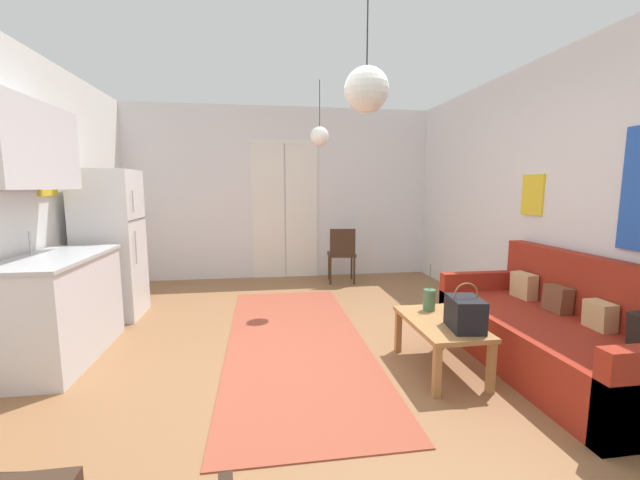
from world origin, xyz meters
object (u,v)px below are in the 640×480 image
(couch, at_px, (558,335))
(pendant_lamp_far, at_px, (320,136))
(accent_chair, at_px, (342,252))
(bamboo_vase, at_px, (429,300))
(refrigerator, at_px, (111,245))
(coffee_table, at_px, (440,328))
(handbag, at_px, (465,313))
(pendant_lamp_near, at_px, (366,89))

(couch, bearing_deg, pendant_lamp_far, 128.43)
(couch, height_order, accent_chair, couch)
(bamboo_vase, distance_m, refrigerator, 3.45)
(coffee_table, xyz_separation_m, refrigerator, (-3.06, 1.78, 0.47))
(handbag, xyz_separation_m, pendant_lamp_far, (-0.77, 2.13, 1.53))
(couch, xyz_separation_m, pendant_lamp_near, (-1.74, -0.46, 1.72))
(bamboo_vase, xyz_separation_m, handbag, (0.07, -0.46, 0.03))
(bamboo_vase, distance_m, pendant_lamp_far, 2.40)
(coffee_table, bearing_deg, bamboo_vase, 86.02)
(bamboo_vase, relative_size, handbag, 1.13)
(coffee_table, distance_m, accent_chair, 2.93)
(coffee_table, distance_m, pendant_lamp_near, 1.92)
(couch, xyz_separation_m, bamboo_vase, (-0.93, 0.38, 0.22))
(handbag, distance_m, pendant_lamp_far, 2.74)
(bamboo_vase, height_order, handbag, bamboo_vase)
(accent_chair, height_order, pendant_lamp_near, pendant_lamp_near)
(accent_chair, bearing_deg, refrigerator, 28.12)
(coffee_table, height_order, bamboo_vase, bamboo_vase)
(couch, relative_size, pendant_lamp_far, 2.60)
(refrigerator, relative_size, accent_chair, 1.95)
(couch, distance_m, pendant_lamp_near, 2.49)
(handbag, bearing_deg, pendant_lamp_far, 109.92)
(handbag, height_order, accent_chair, accent_chair)
(handbag, height_order, refrigerator, refrigerator)
(refrigerator, height_order, pendant_lamp_far, pendant_lamp_far)
(handbag, relative_size, accent_chair, 0.42)
(bamboo_vase, height_order, accent_chair, accent_chair)
(handbag, relative_size, refrigerator, 0.22)
(accent_chair, xyz_separation_m, pendant_lamp_near, (-0.60, -3.51, 1.52))
(refrigerator, bearing_deg, pendant_lamp_far, 3.64)
(coffee_table, bearing_deg, handbag, -65.98)
(coffee_table, distance_m, pendant_lamp_far, 2.67)
(pendant_lamp_near, bearing_deg, bamboo_vase, 46.06)
(refrigerator, relative_size, pendant_lamp_far, 2.17)
(handbag, xyz_separation_m, accent_chair, (-0.28, 3.12, -0.05))
(coffee_table, height_order, accent_chair, accent_chair)
(accent_chair, bearing_deg, pendant_lamp_far, 70.05)
(bamboo_vase, bearing_deg, handbag, -81.14)
(handbag, height_order, pendant_lamp_near, pendant_lamp_near)
(refrigerator, bearing_deg, accent_chair, 21.70)
(coffee_table, bearing_deg, accent_chair, 93.76)
(pendant_lamp_far, bearing_deg, bamboo_vase, -67.25)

